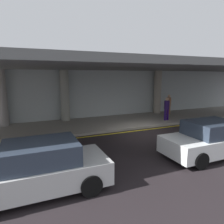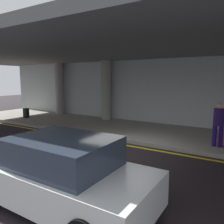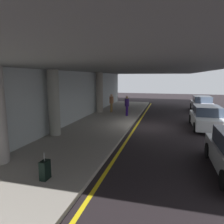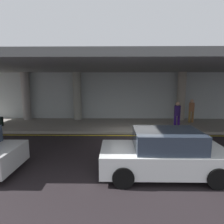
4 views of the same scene
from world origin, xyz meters
The scene contains 12 objects.
ground_plane centered at (0.00, 0.00, 0.00)m, with size 60.00×60.00×0.00m, color black.
sidewalk centered at (0.00, 3.10, 0.07)m, with size 26.00×4.20×0.15m, color gray.
lane_stripe_yellow centered at (0.00, 0.72, 0.00)m, with size 26.00×0.14×0.01m, color yellow.
support_column_far_left centered at (-8.00, 4.77, 1.97)m, with size 0.63×0.63×3.65m, color gray.
support_column_left_mid centered at (-4.00, 4.77, 1.97)m, with size 0.63×0.63×3.65m, color gray.
support_column_center centered at (4.00, 4.77, 1.97)m, with size 0.63×0.63×3.65m, color gray.
ceiling_overhang centered at (0.00, 2.60, 3.95)m, with size 28.00×13.20×0.30m, color #5F6160.
terminal_back_wall centered at (0.00, 5.35, 1.90)m, with size 26.00×0.30×3.80m, color #ADB5B3.
car_white centered at (0.55, -3.90, 0.71)m, with size 4.10×1.92×1.50m.
traveler_with_luggage centered at (4.44, 3.75, 1.11)m, with size 0.38×0.38×1.68m.
person_waiting_for_ride centered at (2.84, 1.96, 1.11)m, with size 0.38×0.38×1.68m.
suitcase_upright_primary centered at (-8.74, 2.37, 0.46)m, with size 0.36×0.22×0.90m.
Camera 4 is at (-1.06, -9.89, 3.04)m, focal length 30.50 mm.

